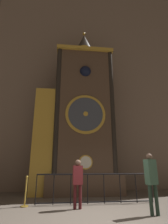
{
  "coord_description": "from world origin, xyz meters",
  "views": [
    {
      "loc": [
        -1.09,
        -5.31,
        1.46
      ],
      "look_at": [
        -0.03,
        4.21,
        4.33
      ],
      "focal_mm": 28.0,
      "sensor_mm": 36.0,
      "label": 1
    }
  ],
  "objects_px": {
    "clock_tower": "(79,117)",
    "stanchion_post": "(25,196)",
    "visitor_far": "(151,177)",
    "visitor_near": "(78,178)"
  },
  "relations": [
    {
      "from": "clock_tower",
      "to": "visitor_far",
      "type": "xyz_separation_m",
      "value": [
        1.98,
        -3.97,
        -2.94
      ]
    },
    {
      "from": "clock_tower",
      "to": "stanchion_post",
      "type": "bearing_deg",
      "value": -131.58
    },
    {
      "from": "clock_tower",
      "to": "visitor_near",
      "type": "distance_m",
      "value": 4.22
    },
    {
      "from": "stanchion_post",
      "to": "visitor_near",
      "type": "bearing_deg",
      "value": -16.57
    },
    {
      "from": "visitor_near",
      "to": "visitor_far",
      "type": "bearing_deg",
      "value": -28.32
    },
    {
      "from": "visitor_near",
      "to": "stanchion_post",
      "type": "relative_size",
      "value": 1.55
    },
    {
      "from": "visitor_near",
      "to": "stanchion_post",
      "type": "xyz_separation_m",
      "value": [
        -1.86,
        0.55,
        -0.64
      ]
    },
    {
      "from": "visitor_near",
      "to": "visitor_far",
      "type": "xyz_separation_m",
      "value": [
        2.22,
        -1.05,
        0.1
      ]
    },
    {
      "from": "visitor_far",
      "to": "stanchion_post",
      "type": "relative_size",
      "value": 1.71
    },
    {
      "from": "visitor_near",
      "to": "clock_tower",
      "type": "bearing_deg",
      "value": 82.23
    }
  ]
}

